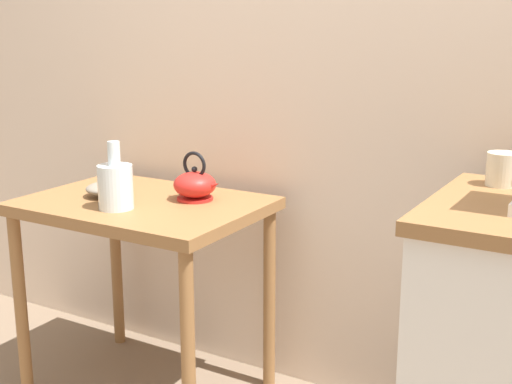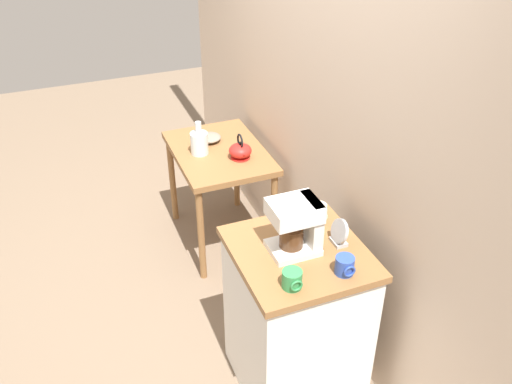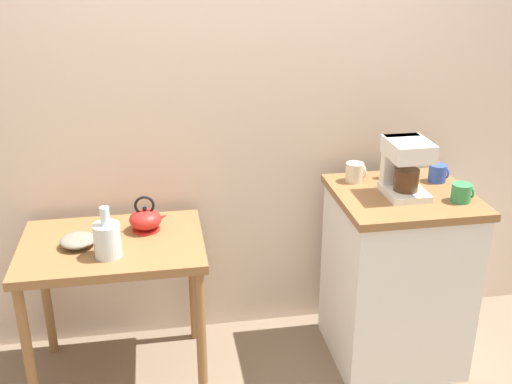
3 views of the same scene
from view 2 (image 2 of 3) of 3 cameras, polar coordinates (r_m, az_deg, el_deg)
The scene contains 12 objects.
ground_plane at distance 3.70m, azimuth -0.57°, elevation -9.58°, with size 8.00×8.00×0.00m, color #7A6651.
back_wall at distance 3.02m, azimuth 7.18°, elevation 11.25°, with size 4.40×0.10×2.80m, color beige.
wooden_table at distance 3.77m, azimuth -3.78°, elevation 2.94°, with size 0.81×0.58×0.72m.
kitchen_counter at distance 2.88m, azimuth 4.06°, elevation -12.77°, with size 0.62×0.59×0.88m.
bowl_stoneware at distance 3.83m, azimuth -4.74°, elevation 5.52°, with size 0.15×0.15×0.05m.
teakettle at distance 3.60m, azimuth -1.60°, elevation 4.22°, with size 0.18×0.15×0.17m.
glass_carafe_vase at distance 3.66m, azimuth -5.78°, elevation 5.04°, with size 0.11×0.11×0.22m.
coffee_maker at distance 2.51m, azimuth 4.32°, elevation -3.26°, with size 0.18×0.22×0.26m.
mug_tall_green at distance 2.37m, azimuth 3.70°, elevation -8.84°, with size 0.09×0.09×0.08m.
mug_small_cream at distance 2.75m, azimuth 6.31°, elevation -2.12°, with size 0.09×0.09×0.09m.
mug_blue at distance 2.46m, azimuth 9.00°, elevation -7.39°, with size 0.09×0.08×0.08m.
table_clock at distance 2.61m, azimuth 8.45°, elevation -4.19°, with size 0.12×0.06×0.13m.
Camera 2 is at (2.56, -0.97, 2.50)m, focal length 39.40 mm.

